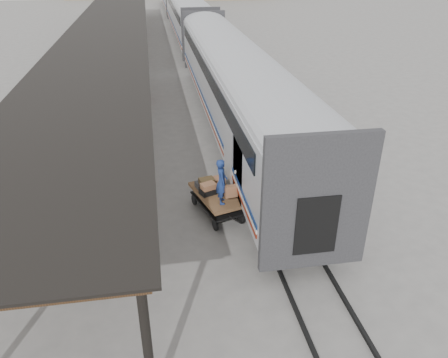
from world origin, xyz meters
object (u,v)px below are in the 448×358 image
Objects in this scene: porter at (222,181)px; pedestrian at (125,95)px; luggage_tug at (131,92)px; baggage_cart at (217,198)px.

pedestrian is at bearing 17.67° from porter.
porter is (3.45, -14.97, 1.11)m from luggage_tug.
pedestrian is at bearing -93.15° from luggage_tug.
porter is 0.89× the size of pedestrian.
luggage_tug reaches higher than baggage_cart.
luggage_tug is 15.40m from porter.
pedestrian reaches higher than luggage_tug.
porter is at bearing 84.09° from pedestrian.
baggage_cart is 1.21m from porter.
luggage_tug is at bearing 86.83° from baggage_cart.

